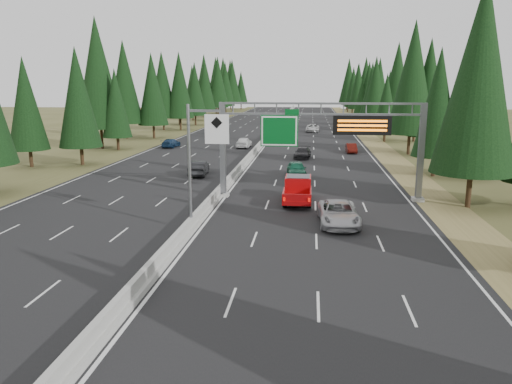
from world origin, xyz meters
TOP-DOWN VIEW (x-y plane):
  - road at (0.00, 80.00)m, footprint 32.00×260.00m
  - shoulder_right at (17.80, 80.00)m, footprint 3.60×260.00m
  - shoulder_left at (-17.80, 80.00)m, footprint 3.60×260.00m
  - median_barrier at (0.00, 80.00)m, footprint 0.70×260.00m
  - sign_gantry at (8.92, 34.88)m, footprint 16.75×0.98m
  - hov_sign_pole at (0.58, 24.97)m, footprint 2.80×0.50m
  - tree_row_right at (22.26, 71.47)m, footprint 11.17×240.24m
  - tree_row_left at (-22.11, 85.16)m, footprint 11.03×242.07m
  - silver_minivan at (9.48, 27.35)m, footprint 2.81×5.65m
  - red_pickup at (6.59, 33.99)m, footprint 2.15×6.02m
  - car_ahead_green at (6.16, 44.95)m, footprint 2.27×4.72m
  - car_ahead_dkred at (13.12, 64.13)m, footprint 1.44×3.89m
  - car_ahead_dkgrey at (6.53, 58.33)m, footprint 2.34×4.77m
  - car_ahead_white at (7.84, 95.43)m, footprint 2.75×5.60m
  - car_ahead_far at (1.50, 140.74)m, footprint 1.77×3.90m
  - car_onc_near at (-3.91, 44.64)m, footprint 1.91×4.70m
  - car_onc_blue at (-13.32, 67.51)m, footprint 2.12×4.56m
  - car_onc_white at (-2.36, 68.29)m, footprint 2.11×4.72m
  - car_onc_far at (-9.65, 89.62)m, footprint 2.73×5.86m

SIDE VIEW (x-z plane):
  - shoulder_right at x=17.80m, z-range 0.00..0.06m
  - shoulder_left at x=-17.80m, z-range 0.00..0.06m
  - road at x=0.00m, z-range 0.00..0.08m
  - median_barrier at x=0.00m, z-range -0.01..0.84m
  - car_ahead_dkred at x=13.12m, z-range 0.08..1.35m
  - car_onc_blue at x=-13.32m, z-range 0.08..1.37m
  - car_ahead_far at x=1.50m, z-range 0.08..1.38m
  - car_ahead_dkgrey at x=6.53m, z-range 0.08..1.41m
  - car_onc_near at x=-3.91m, z-range 0.08..1.60m
  - car_ahead_white at x=7.84m, z-range 0.08..1.61m
  - silver_minivan at x=9.48m, z-range 0.08..1.62m
  - car_ahead_green at x=6.16m, z-range 0.08..1.63m
  - car_onc_white at x=-2.36m, z-range 0.08..1.66m
  - car_onc_far at x=-9.65m, z-range 0.08..1.70m
  - red_pickup at x=6.59m, z-range 0.19..2.15m
  - hov_sign_pole at x=0.58m, z-range 0.72..8.72m
  - sign_gantry at x=8.92m, z-range 1.37..9.17m
  - tree_row_right at x=22.26m, z-range -0.05..18.37m
  - tree_row_left at x=-22.11m, z-range 0.06..18.96m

